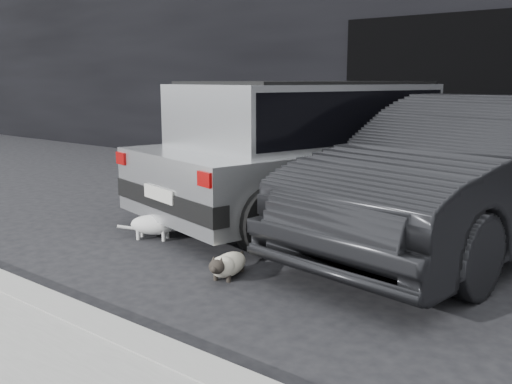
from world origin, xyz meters
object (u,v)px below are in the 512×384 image
Objects in this scene: cat_white at (155,224)px; cat_siamese at (227,265)px; second_car at (471,173)px; silver_hatchback at (312,143)px.

cat_siamese is at bearing 44.91° from cat_white.
silver_hatchback is at bearing -178.24° from second_car.
cat_siamese is (0.71, -2.34, -0.77)m from silver_hatchback.
silver_hatchback is 1.05× the size of second_car.
silver_hatchback is 2.56m from cat_siamese.
cat_white reaches higher than cat_siamese.
second_car is at bearing -137.20° from cat_siamese.
cat_white is (-2.61, -1.74, -0.58)m from second_car.
silver_hatchback is 7.10× the size of cat_siamese.
cat_siamese is 1.42m from cat_white.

